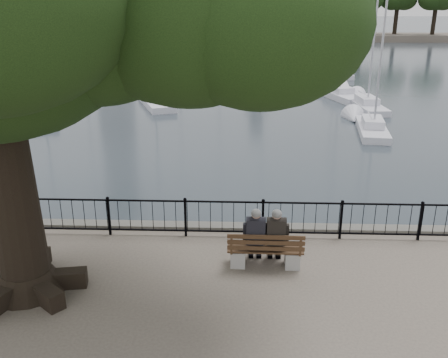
{
  "coord_description": "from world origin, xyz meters",
  "views": [
    {
      "loc": [
        0.46,
        -9.24,
        5.87
      ],
      "look_at": [
        0.0,
        2.5,
        1.6
      ],
      "focal_mm": 40.0,
      "sensor_mm": 36.0,
      "label": 1
    }
  ],
  "objects_px": {
    "bench": "(265,254)",
    "person_left": "(256,238)",
    "person_right": "(276,239)",
    "lion_monument": "(258,40)"
  },
  "relations": [
    {
      "from": "bench",
      "to": "lion_monument",
      "type": "xyz_separation_m",
      "value": [
        0.99,
        48.92,
        1.06
      ]
    },
    {
      "from": "lion_monument",
      "to": "bench",
      "type": "bearing_deg",
      "value": -91.16
    },
    {
      "from": "lion_monument",
      "to": "person_right",
      "type": "bearing_deg",
      "value": -90.89
    },
    {
      "from": "bench",
      "to": "person_left",
      "type": "bearing_deg",
      "value": 155.51
    },
    {
      "from": "bench",
      "to": "person_left",
      "type": "height_order",
      "value": "person_left"
    },
    {
      "from": "bench",
      "to": "person_right",
      "type": "xyz_separation_m",
      "value": [
        0.23,
        0.1,
        0.35
      ]
    },
    {
      "from": "person_right",
      "to": "lion_monument",
      "type": "distance_m",
      "value": 48.84
    },
    {
      "from": "person_right",
      "to": "person_left",
      "type": "bearing_deg",
      "value": 178.88
    },
    {
      "from": "bench",
      "to": "person_right",
      "type": "distance_m",
      "value": 0.43
    },
    {
      "from": "person_left",
      "to": "lion_monument",
      "type": "bearing_deg",
      "value": 88.57
    }
  ]
}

